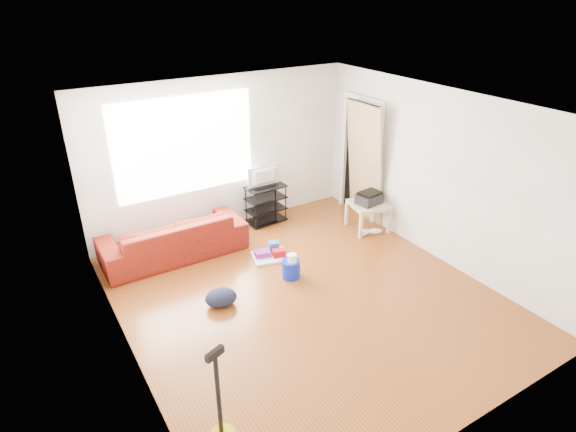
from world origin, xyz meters
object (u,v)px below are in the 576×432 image
bucket (291,277)px  backpack (222,305)px  side_table (369,207)px  tv_stand (266,204)px  cleaning_tray (271,254)px  sofa (176,255)px

bucket → backpack: (-1.11, -0.09, 0.00)m
side_table → backpack: bearing=-167.4°
backpack → bucket: bearing=17.0°
tv_stand → cleaning_tray: bearing=-119.3°
sofa → cleaning_tray: 1.46m
cleaning_tray → tv_stand: bearing=63.9°
cleaning_tray → backpack: size_ratio=1.49×
sofa → tv_stand: 1.79m
tv_stand → sofa: bearing=-174.4°
cleaning_tray → backpack: 1.34m
sofa → cleaning_tray: (1.21, -0.81, 0.06)m
tv_stand → backpack: 2.46m
bucket → cleaning_tray: bearing=88.1°
sofa → backpack: size_ratio=5.20×
cleaning_tray → backpack: (-1.13, -0.71, -0.06)m
cleaning_tray → backpack: cleaning_tray is taller
sofa → side_table: size_ratio=3.12×
sofa → tv_stand: (1.74, 0.27, 0.34)m
sofa → tv_stand: bearing=-171.2°
tv_stand → bucket: tv_stand is taller
tv_stand → side_table: size_ratio=1.00×
sofa → side_table: 3.20m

